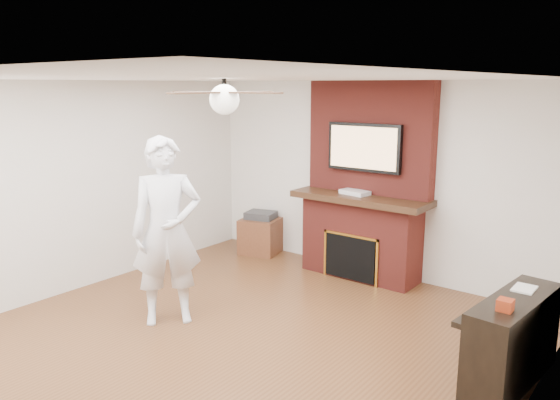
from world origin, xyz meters
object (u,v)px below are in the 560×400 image
Objects in this scene: person at (167,231)px; piano at (512,340)px; fireplace at (364,200)px; side_table at (261,234)px.

person is 3.36m from piano.
side_table is at bearing -177.70° from fireplace.
fireplace is 2.90m from piano.
fireplace is 2.04× the size of piano.
fireplace reaches higher than side_table.
fireplace is at bearing 150.00° from piano.
side_table is (-1.67, -0.07, -0.71)m from fireplace.
person is 2.65m from side_table.
person reaches higher than side_table.
fireplace is 1.28× the size of person.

